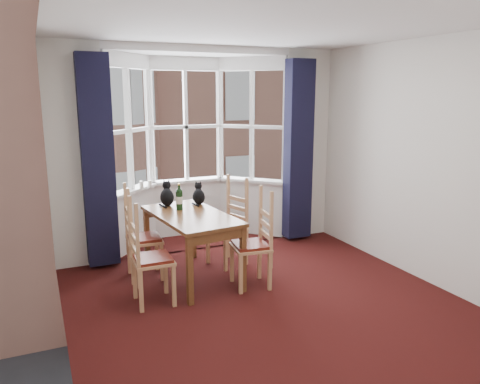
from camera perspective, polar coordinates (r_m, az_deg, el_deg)
floor at (r=4.89m, az=4.74°, el=-14.58°), size 4.50×4.50×0.00m
ceiling at (r=4.41m, az=5.41°, el=19.95°), size 4.50×4.50×0.00m
wall_left at (r=3.91m, az=-21.60°, el=-0.48°), size 0.00×4.50×4.50m
wall_right at (r=5.67m, az=23.08°, el=3.10°), size 0.00×4.50×4.50m
wall_back_pier_left at (r=6.15m, az=-19.30°, el=4.01°), size 0.70×0.12×2.80m
wall_back_pier_right at (r=7.19m, az=7.97°, el=5.67°), size 0.70×0.12×2.80m
bay_window at (r=6.96m, az=-5.97°, el=5.50°), size 2.76×0.94×2.80m
curtain_left at (r=6.00m, az=-16.94°, el=3.50°), size 0.38×0.22×2.60m
curtain_right at (r=6.93m, az=7.12°, el=5.03°), size 0.38×0.22×2.60m
dining_table at (r=5.53m, az=-5.98°, el=-3.72°), size 0.91×1.47×0.80m
chair_left_near at (r=5.00m, az=-11.60°, el=-8.28°), size 0.41×0.43×0.92m
chair_left_far at (r=5.70m, az=-12.50°, el=-5.76°), size 0.43×0.45×0.92m
chair_right_near at (r=5.37m, az=2.23°, el=-6.58°), size 0.45×0.47×0.92m
chair_right_far at (r=6.07m, az=-0.96°, el=-4.36°), size 0.51×0.52×0.92m
cat_left at (r=5.93m, az=-8.89°, el=-0.45°), size 0.22×0.27×0.33m
cat_right at (r=5.95m, az=-5.06°, el=-0.42°), size 0.20×0.24×0.29m
wine_bottle at (r=5.68m, az=-7.41°, el=-0.77°), size 0.08×0.08×0.32m
candle_tall at (r=6.68m, az=-11.93°, el=0.88°), size 0.06×0.06×0.10m
candle_short at (r=6.74m, az=-10.93°, el=0.98°), size 0.06×0.06×0.10m
street at (r=37.06m, az=-19.92°, el=-1.37°), size 80.00×80.00×0.00m
tenement_building at (r=17.97m, az=-17.28°, el=9.70°), size 18.40×7.80×15.20m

